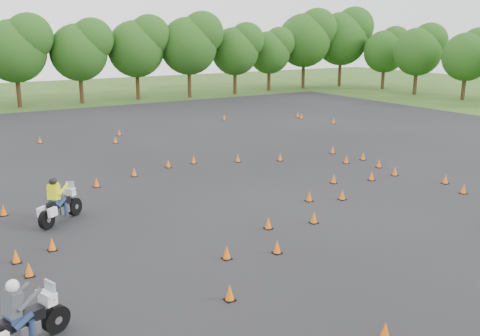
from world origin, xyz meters
name	(u,v)px	position (x,y,z in m)	size (l,w,h in m)	color
ground	(291,216)	(0.00, 0.00, 0.00)	(140.00, 140.00, 0.00)	#2D5119
asphalt_pad	(219,182)	(0.00, 6.00, 0.01)	(62.00, 62.00, 0.00)	black
treeline	(99,61)	(3.14, 35.03, 4.65)	(86.66, 32.34, 11.20)	#204814
traffic_cones	(228,178)	(0.40, 5.77, 0.23)	(36.58, 33.61, 0.45)	#F8620A
rider_grey	(23,312)	(-11.17, -4.24, 0.95)	(2.45, 0.75, 1.89)	#3D4245
rider_yellow	(60,199)	(-8.22, 4.31, 0.95)	(2.45, 0.75, 1.89)	#D1D913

